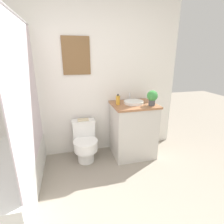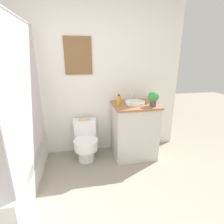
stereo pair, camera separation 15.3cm
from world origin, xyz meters
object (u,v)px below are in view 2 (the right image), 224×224
at_px(sink, 135,103).
at_px(book_on_tank, 84,119).
at_px(soap_bottle, 119,100).
at_px(toilet, 86,141).
at_px(potted_plant, 153,97).

height_order(sink, book_on_tank, sink).
bearing_deg(soap_bottle, toilet, 178.34).
bearing_deg(toilet, potted_plant, -10.66).
relative_size(toilet, sink, 1.78).
relative_size(soap_bottle, book_on_tank, 0.95).
xyz_separation_m(sink, potted_plant, (0.22, -0.18, 0.11)).
bearing_deg(book_on_tank, soap_bottle, -15.33).
relative_size(sink, book_on_tank, 2.03).
height_order(soap_bottle, book_on_tank, soap_bottle).
bearing_deg(toilet, sink, -0.94).
height_order(potted_plant, book_on_tank, potted_plant).
height_order(toilet, soap_bottle, soap_bottle).
distance_m(sink, book_on_tank, 0.84).
height_order(toilet, sink, sink).
bearing_deg(potted_plant, sink, 141.61).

